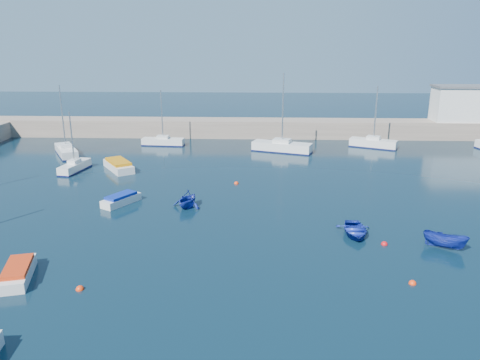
{
  "coord_description": "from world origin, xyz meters",
  "views": [
    {
      "loc": [
        -1.26,
        -25.32,
        14.21
      ],
      "look_at": [
        -2.94,
        16.92,
        1.6
      ],
      "focal_mm": 35.0,
      "sensor_mm": 36.0,
      "label": 1
    }
  ],
  "objects_px": {
    "sailboat_7": "(373,143)",
    "dinghy_left": "(187,199)",
    "sailboat_4": "(66,151)",
    "motorboat_2": "(119,165)",
    "motorboat_1": "(121,199)",
    "dinghy_right": "(445,241)",
    "motorboat_0": "(18,272)",
    "dinghy_center": "(355,230)",
    "sailboat_5": "(163,141)",
    "harbor_office": "(468,104)",
    "sailboat_6": "(282,147)",
    "sailboat_3": "(75,166)"
  },
  "relations": [
    {
      "from": "sailboat_6",
      "to": "sailboat_7",
      "type": "relative_size",
      "value": 1.22
    },
    {
      "from": "motorboat_2",
      "to": "sailboat_3",
      "type": "bearing_deg",
      "value": 154.56
    },
    {
      "from": "motorboat_2",
      "to": "dinghy_left",
      "type": "bearing_deg",
      "value": -85.33
    },
    {
      "from": "sailboat_3",
      "to": "sailboat_6",
      "type": "height_order",
      "value": "sailboat_6"
    },
    {
      "from": "sailboat_6",
      "to": "dinghy_right",
      "type": "height_order",
      "value": "sailboat_6"
    },
    {
      "from": "harbor_office",
      "to": "sailboat_4",
      "type": "xyz_separation_m",
      "value": [
        -56.08,
        -13.3,
        -4.51
      ]
    },
    {
      "from": "motorboat_1",
      "to": "dinghy_center",
      "type": "relative_size",
      "value": 1.08
    },
    {
      "from": "sailboat_3",
      "to": "sailboat_4",
      "type": "bearing_deg",
      "value": 127.67
    },
    {
      "from": "sailboat_3",
      "to": "motorboat_2",
      "type": "distance_m",
      "value": 4.86
    },
    {
      "from": "sailboat_4",
      "to": "dinghy_center",
      "type": "bearing_deg",
      "value": -67.97
    },
    {
      "from": "harbor_office",
      "to": "motorboat_2",
      "type": "bearing_deg",
      "value": -156.86
    },
    {
      "from": "sailboat_7",
      "to": "motorboat_2",
      "type": "distance_m",
      "value": 34.41
    },
    {
      "from": "dinghy_left",
      "to": "dinghy_right",
      "type": "distance_m",
      "value": 21.1
    },
    {
      "from": "sailboat_7",
      "to": "dinghy_left",
      "type": "bearing_deg",
      "value": 163.71
    },
    {
      "from": "sailboat_5",
      "to": "sailboat_6",
      "type": "distance_m",
      "value": 16.94
    },
    {
      "from": "sailboat_7",
      "to": "motorboat_2",
      "type": "bearing_deg",
      "value": 137.19
    },
    {
      "from": "motorboat_0",
      "to": "motorboat_1",
      "type": "relative_size",
      "value": 1.13
    },
    {
      "from": "motorboat_1",
      "to": "motorboat_2",
      "type": "bearing_deg",
      "value": 138.4
    },
    {
      "from": "sailboat_5",
      "to": "motorboat_2",
      "type": "height_order",
      "value": "sailboat_5"
    },
    {
      "from": "sailboat_5",
      "to": "motorboat_2",
      "type": "relative_size",
      "value": 1.37
    },
    {
      "from": "sailboat_6",
      "to": "dinghy_right",
      "type": "bearing_deg",
      "value": -142.23
    },
    {
      "from": "sailboat_7",
      "to": "motorboat_1",
      "type": "distance_m",
      "value": 37.42
    },
    {
      "from": "motorboat_0",
      "to": "dinghy_center",
      "type": "xyz_separation_m",
      "value": [
        22.24,
        7.72,
        -0.06
      ]
    },
    {
      "from": "sailboat_4",
      "to": "dinghy_left",
      "type": "distance_m",
      "value": 26.64
    },
    {
      "from": "motorboat_0",
      "to": "dinghy_right",
      "type": "height_order",
      "value": "dinghy_right"
    },
    {
      "from": "motorboat_2",
      "to": "motorboat_1",
      "type": "bearing_deg",
      "value": -106.55
    },
    {
      "from": "sailboat_3",
      "to": "sailboat_6",
      "type": "bearing_deg",
      "value": 33.67
    },
    {
      "from": "sailboat_4",
      "to": "sailboat_3",
      "type": "bearing_deg",
      "value": -92.43
    },
    {
      "from": "motorboat_2",
      "to": "dinghy_center",
      "type": "bearing_deg",
      "value": -71.23
    },
    {
      "from": "motorboat_1",
      "to": "sailboat_7",
      "type": "bearing_deg",
      "value": 72.0
    },
    {
      "from": "sailboat_7",
      "to": "dinghy_left",
      "type": "xyz_separation_m",
      "value": [
        -22.14,
        -25.16,
        0.13
      ]
    },
    {
      "from": "sailboat_7",
      "to": "sailboat_4",
      "type": "bearing_deg",
      "value": 123.55
    },
    {
      "from": "motorboat_1",
      "to": "dinghy_center",
      "type": "height_order",
      "value": "motorboat_1"
    },
    {
      "from": "sailboat_5",
      "to": "dinghy_right",
      "type": "bearing_deg",
      "value": -136.96
    },
    {
      "from": "sailboat_3",
      "to": "sailboat_4",
      "type": "distance_m",
      "value": 8.61
    },
    {
      "from": "sailboat_4",
      "to": "dinghy_right",
      "type": "distance_m",
      "value": 46.71
    },
    {
      "from": "sailboat_4",
      "to": "motorboat_2",
      "type": "height_order",
      "value": "sailboat_4"
    },
    {
      "from": "harbor_office",
      "to": "dinghy_right",
      "type": "bearing_deg",
      "value": -114.0
    },
    {
      "from": "sailboat_4",
      "to": "sailboat_5",
      "type": "relative_size",
      "value": 1.15
    },
    {
      "from": "sailboat_7",
      "to": "dinghy_center",
      "type": "distance_m",
      "value": 31.94
    },
    {
      "from": "motorboat_0",
      "to": "dinghy_center",
      "type": "bearing_deg",
      "value": 3.43
    },
    {
      "from": "harbor_office",
      "to": "motorboat_1",
      "type": "bearing_deg",
      "value": -143.94
    },
    {
      "from": "sailboat_6",
      "to": "dinghy_left",
      "type": "xyz_separation_m",
      "value": [
        -9.39,
        -22.18,
        0.09
      ]
    },
    {
      "from": "sailboat_5",
      "to": "dinghy_center",
      "type": "height_order",
      "value": "sailboat_5"
    },
    {
      "from": "harbor_office",
      "to": "motorboat_2",
      "type": "height_order",
      "value": "harbor_office"
    },
    {
      "from": "harbor_office",
      "to": "sailboat_7",
      "type": "xyz_separation_m",
      "value": [
        -15.35,
        -7.23,
        -4.45
      ]
    },
    {
      "from": "motorboat_0",
      "to": "sailboat_6",
      "type": "bearing_deg",
      "value": 47.47
    },
    {
      "from": "sailboat_3",
      "to": "dinghy_center",
      "type": "bearing_deg",
      "value": -21.67
    },
    {
      "from": "sailboat_6",
      "to": "motorboat_2",
      "type": "distance_m",
      "value": 21.57
    },
    {
      "from": "sailboat_6",
      "to": "sailboat_7",
      "type": "distance_m",
      "value": 13.09
    }
  ]
}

